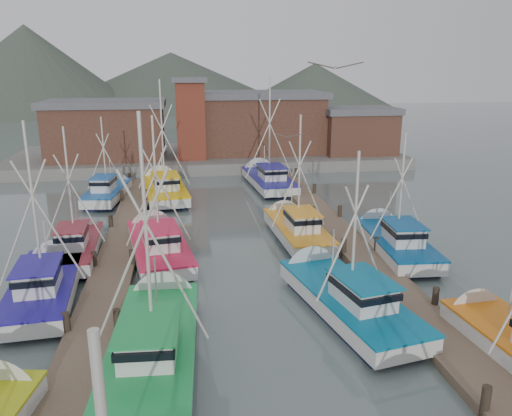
{
  "coord_description": "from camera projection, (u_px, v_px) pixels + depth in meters",
  "views": [
    {
      "loc": [
        -3.11,
        -21.15,
        10.73
      ],
      "look_at": [
        1.2,
        7.37,
        2.6
      ],
      "focal_mm": 35.0,
      "sensor_mm": 36.0,
      "label": 1
    }
  ],
  "objects": [
    {
      "name": "distant_hills",
      "position": [
        144.0,
        108.0,
        138.32
      ],
      "size": [
        175.0,
        140.0,
        42.0
      ],
      "color": "#455042",
      "rests_on": "ground"
    },
    {
      "name": "shed_left",
      "position": [
        107.0,
        129.0,
        54.03
      ],
      "size": [
        12.72,
        8.48,
        6.2
      ],
      "color": "brown",
      "rests_on": "quay"
    },
    {
      "name": "boat_8",
      "position": [
        158.0,
        244.0,
        29.41
      ],
      "size": [
        4.3,
        9.68,
        9.09
      ],
      "rotation": [
        0.0,
        0.0,
        0.16
      ],
      "color": "#0F1735",
      "rests_on": "ground"
    },
    {
      "name": "boat_10",
      "position": [
        77.0,
        246.0,
        29.17
      ],
      "size": [
        3.36,
        7.97,
        8.28
      ],
      "rotation": [
        0.0,
        0.0,
        0.05
      ],
      "color": "#0F1735",
      "rests_on": "ground"
    },
    {
      "name": "boat_14",
      "position": [
        109.0,
        191.0,
        42.01
      ],
      "size": [
        3.45,
        8.42,
        7.59
      ],
      "rotation": [
        0.0,
        0.0,
        -0.12
      ],
      "color": "#0F1735",
      "rests_on": "ground"
    },
    {
      "name": "gull_near",
      "position": [
        336.0,
        66.0,
        13.46
      ],
      "size": [
        1.54,
        0.6,
        0.24
      ],
      "rotation": [
        0.0,
        0.0,
        0.0
      ],
      "color": "gray",
      "rests_on": "ground"
    },
    {
      "name": "boat_12",
      "position": [
        164.0,
        188.0,
        43.06
      ],
      "size": [
        4.35,
        10.5,
        10.8
      ],
      "rotation": [
        0.0,
        0.0,
        0.12
      ],
      "color": "#0F1735",
      "rests_on": "ground"
    },
    {
      "name": "boat_5",
      "position": [
        342.0,
        296.0,
        22.75
      ],
      "size": [
        4.66,
        9.93,
        8.32
      ],
      "rotation": [
        0.0,
        0.0,
        0.19
      ],
      "color": "#0F1735",
      "rests_on": "ground"
    },
    {
      "name": "boat_4",
      "position": [
        156.0,
        339.0,
        19.17
      ],
      "size": [
        4.13,
        10.0,
        10.28
      ],
      "rotation": [
        0.0,
        0.0,
        -0.06
      ],
      "color": "#0F1735",
      "rests_on": "ground"
    },
    {
      "name": "shed_right",
      "position": [
        357.0,
        130.0,
        57.24
      ],
      "size": [
        8.48,
        6.36,
        5.2
      ],
      "color": "brown",
      "rests_on": "quay"
    },
    {
      "name": "quay",
      "position": [
        208.0,
        157.0,
        58.53
      ],
      "size": [
        44.0,
        16.0,
        1.2
      ],
      "primitive_type": "cube",
      "color": "gray",
      "rests_on": "ground"
    },
    {
      "name": "shed_center",
      "position": [
        259.0,
        121.0,
        58.28
      ],
      "size": [
        14.84,
        9.54,
        6.9
      ],
      "color": "brown",
      "rests_on": "quay"
    },
    {
      "name": "lookout_tower",
      "position": [
        190.0,
        118.0,
        53.09
      ],
      "size": [
        3.6,
        3.6,
        8.5
      ],
      "color": "maroon",
      "rests_on": "quay"
    },
    {
      "name": "boat_13",
      "position": [
        267.0,
        179.0,
        46.71
      ],
      "size": [
        4.46,
        10.47,
        11.12
      ],
      "rotation": [
        0.0,
        0.0,
        0.07
      ],
      "color": "#0F1735",
      "rests_on": "ground"
    },
    {
      "name": "boat_9",
      "position": [
        295.0,
        228.0,
        32.35
      ],
      "size": [
        3.5,
        8.76,
        8.74
      ],
      "rotation": [
        0.0,
        0.0,
        0.05
      ],
      "color": "#0F1735",
      "rests_on": "ground"
    },
    {
      "name": "dock_left",
      "position": [
        112.0,
        275.0,
        26.27
      ],
      "size": [
        2.3,
        46.0,
        1.5
      ],
      "color": "brown",
      "rests_on": "ground"
    },
    {
      "name": "boat_6",
      "position": [
        47.0,
        283.0,
        24.09
      ],
      "size": [
        3.81,
        9.16,
        9.31
      ],
      "rotation": [
        0.0,
        0.0,
        0.08
      ],
      "color": "#0F1735",
      "rests_on": "ground"
    },
    {
      "name": "gull_far",
      "position": [
        289.0,
        136.0,
        26.55
      ],
      "size": [
        1.54,
        0.66,
        0.24
      ],
      "rotation": [
        0.0,
        0.0,
        -0.36
      ],
      "color": "gray",
      "rests_on": "ground"
    },
    {
      "name": "ground",
      "position": [
        254.0,
        304.0,
        23.48
      ],
      "size": [
        260.0,
        260.0,
        0.0
      ],
      "primitive_type": "plane",
      "color": "#4B5A58",
      "rests_on": "ground"
    },
    {
      "name": "boat_11",
      "position": [
        393.0,
        240.0,
        30.08
      ],
      "size": [
        3.38,
        8.99,
        7.99
      ],
      "rotation": [
        0.0,
        0.0,
        -0.07
      ],
      "color": "#0F1735",
      "rests_on": "ground"
    },
    {
      "name": "dock_right",
      "position": [
        366.0,
        260.0,
        28.28
      ],
      "size": [
        2.3,
        46.0,
        1.5
      ],
      "color": "brown",
      "rests_on": "ground"
    }
  ]
}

